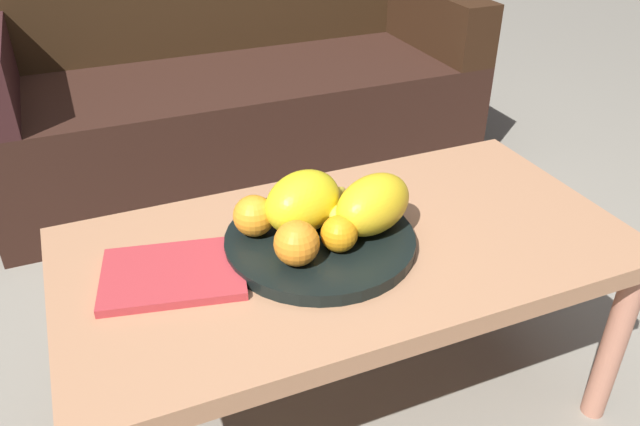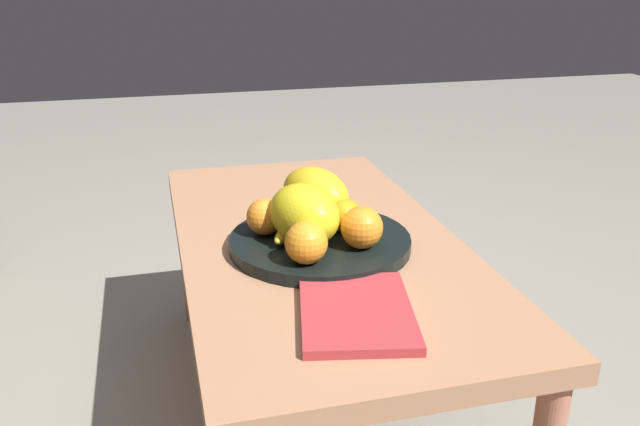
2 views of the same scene
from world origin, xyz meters
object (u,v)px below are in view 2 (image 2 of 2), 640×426
Objects in this scene: melon_smaller_beside at (304,214)px; orange_right at (362,227)px; magazine at (356,312)px; orange_left at (306,243)px; banana_bunch at (296,221)px; melon_large_front at (315,193)px; fruit_bowl at (320,242)px; coffee_table at (317,259)px; orange_back at (265,217)px; orange_front at (345,215)px.

melon_smaller_beside reaches higher than orange_right.
magazine is at bearing 160.19° from orange_right.
orange_left reaches higher than banana_bunch.
melon_smaller_beside is 0.27m from magazine.
banana_bunch is (-0.08, 0.06, -0.03)m from melon_large_front.
melon_smaller_beside is 2.04× the size of orange_left.
melon_smaller_beside is at bearing 118.10° from fruit_bowl.
fruit_bowl is (-0.06, 0.01, 0.06)m from coffee_table.
orange_left reaches higher than orange_back.
orange_left is (-0.21, 0.07, -0.02)m from melon_large_front.
orange_back is at bearing 80.91° from orange_front.
magazine is at bearing -163.84° from orange_back.
orange_front is 0.83× the size of orange_right.
melon_large_front is 0.70× the size of magazine.
fruit_bowl is 0.08m from melon_smaller_beside.
orange_left is at bearing 161.58° from melon_large_front.
orange_right is at bearing -132.04° from banana_bunch.
orange_left reaches higher than orange_front.
melon_smaller_beside is at bearing 17.33° from magazine.
fruit_bowl is 0.07m from orange_front.
coffee_table is at bearing -82.15° from orange_back.
orange_right is (-0.05, -0.10, -0.02)m from melon_smaller_beside.
banana_bunch reaches higher than magazine.
orange_front is (-0.04, -0.05, 0.11)m from coffee_table.
melon_smaller_beside is (-0.02, 0.04, 0.07)m from fruit_bowl.
melon_large_front is 1.02× the size of banana_bunch.
orange_front is at bearing -96.56° from banana_bunch.
orange_left is 1.07× the size of orange_back.
melon_large_front is at bearing -9.40° from coffee_table.
orange_front is (-0.09, -0.04, -0.02)m from melon_large_front.
orange_right is 0.15m from banana_bunch.
fruit_bowl is 0.12m from orange_back.
orange_back is at bearing 68.89° from fruit_bowl.
melon_large_front is at bearing 15.23° from orange_right.
melon_large_front is (0.10, -0.02, 0.07)m from fruit_bowl.
orange_front is 0.09m from orange_right.
banana_bunch is (0.03, 0.04, 0.04)m from fruit_bowl.
orange_back is at bearing 17.93° from orange_left.
orange_back is (0.03, 0.16, 0.00)m from orange_front.
coffee_table is 16.10× the size of orange_front.
orange_back is (-0.02, 0.11, 0.11)m from coffee_table.
banana_bunch is at bearing 9.22° from melon_smaller_beside.
banana_bunch is (-0.01, -0.06, -0.01)m from orange_back.
coffee_table is at bearing -20.78° from orange_left.
melon_smaller_beside is (-0.07, 0.05, 0.13)m from coffee_table.
magazine is (-0.28, 0.01, -0.00)m from fruit_bowl.
orange_right is 0.20m from orange_back.
orange_right is at bearing -117.18° from melon_smaller_beside.
fruit_bowl is at bearing 41.85° from orange_right.
magazine is at bearing 167.19° from orange_front.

